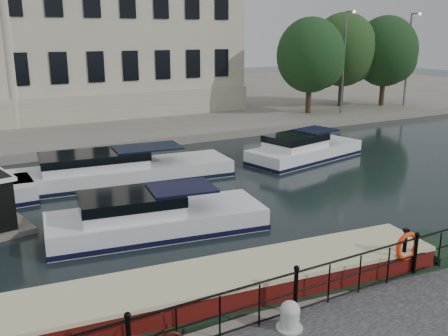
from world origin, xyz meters
The scene contains 10 objects.
ground_plane centered at (0.00, 0.00, 0.00)m, with size 160.00×160.00×0.00m, color black.
far_bank centered at (0.00, 39.00, 0.28)m, with size 120.00×42.00×0.55m, color #6B665B.
railing centered at (0.00, -2.25, 1.20)m, with size 24.14×0.14×1.22m.
civic_building centered at (-1.00, 34.71, 7.04)m, with size 53.55×31.84×16.85m.
lamp_posts centered at (26.00, 20.70, 4.80)m, with size 8.24×1.55×8.07m.
mooring_bollard centered at (-0.48, -2.69, 0.86)m, with size 0.60×0.60×0.67m.
life_ring_post centered at (3.74, -2.17, 1.37)m, with size 0.81×0.21×1.31m.
narrowboat centered at (-1.57, -0.62, 0.37)m, with size 16.33×4.01×1.59m.
cabin_cruisers centered at (0.83, 10.15, 0.37)m, with size 25.28×10.55×1.99m.
trees centered at (24.46, 22.35, 5.16)m, with size 14.16×7.31×8.16m.
Camera 1 is at (-6.52, -10.45, 6.85)m, focal length 40.00 mm.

